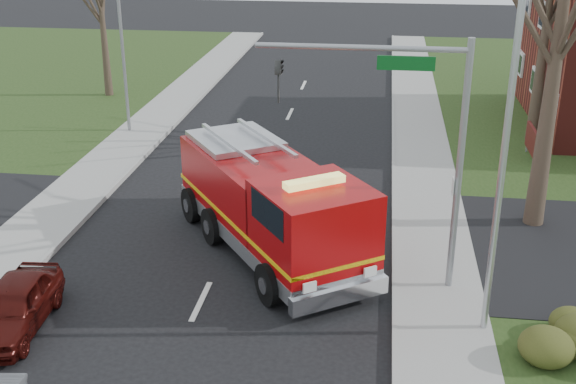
# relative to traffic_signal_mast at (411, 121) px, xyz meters

# --- Properties ---
(ground) EXTENTS (120.00, 120.00, 0.00)m
(ground) POSITION_rel_traffic_signal_mast_xyz_m (-5.21, -1.50, -4.71)
(ground) COLOR black
(ground) RESTS_ON ground
(sidewalk_right) EXTENTS (2.40, 80.00, 0.15)m
(sidewalk_right) POSITION_rel_traffic_signal_mast_xyz_m (0.99, -1.50, -4.63)
(sidewalk_right) COLOR gray
(sidewalk_right) RESTS_ON ground
(health_center_sign) EXTENTS (0.12, 2.00, 1.40)m
(health_center_sign) POSITION_rel_traffic_signal_mast_xyz_m (5.29, 11.00, -3.83)
(health_center_sign) COLOR #511513
(health_center_sign) RESTS_ON ground
(hedge_corner) EXTENTS (2.80, 2.00, 0.90)m
(hedge_corner) POSITION_rel_traffic_signal_mast_xyz_m (3.79, -2.50, -4.13)
(hedge_corner) COLOR #313814
(hedge_corner) RESTS_ON lawn_right
(traffic_signal_mast) EXTENTS (5.29, 0.18, 6.80)m
(traffic_signal_mast) POSITION_rel_traffic_signal_mast_xyz_m (0.00, 0.00, 0.00)
(traffic_signal_mast) COLOR gray
(traffic_signal_mast) RESTS_ON ground
(streetlight_pole) EXTENTS (1.48, 0.16, 8.40)m
(streetlight_pole) POSITION_rel_traffic_signal_mast_xyz_m (1.93, -2.00, -0.16)
(streetlight_pole) COLOR #B7BABF
(streetlight_pole) RESTS_ON ground
(utility_pole_far) EXTENTS (0.14, 0.14, 7.00)m
(utility_pole_far) POSITION_rel_traffic_signal_mast_xyz_m (-12.01, 12.50, -1.21)
(utility_pole_far) COLOR gray
(utility_pole_far) RESTS_ON ground
(fire_engine) EXTENTS (6.80, 8.18, 3.24)m
(fire_engine) POSITION_rel_traffic_signal_mast_xyz_m (-3.78, 1.58, -3.24)
(fire_engine) COLOR #960609
(fire_engine) RESTS_ON ground
(parked_car_maroon) EXTENTS (1.75, 3.79, 1.26)m
(parked_car_maroon) POSITION_rel_traffic_signal_mast_xyz_m (-9.41, -3.34, -4.08)
(parked_car_maroon) COLOR #3C0C09
(parked_car_maroon) RESTS_ON ground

